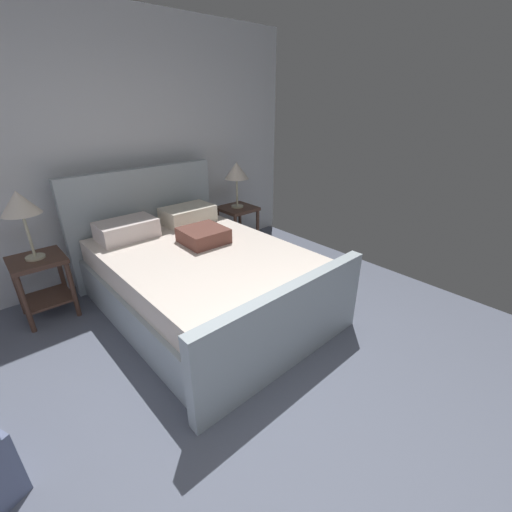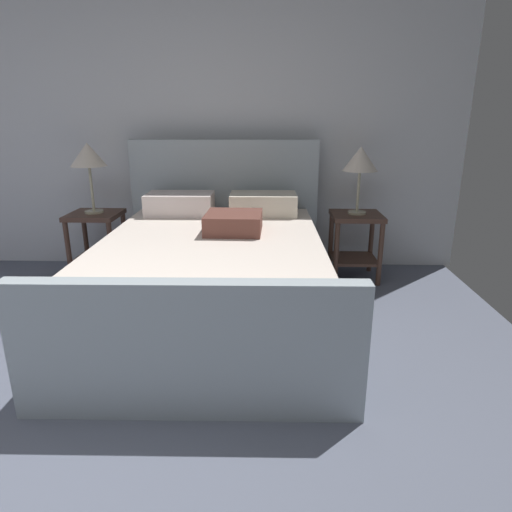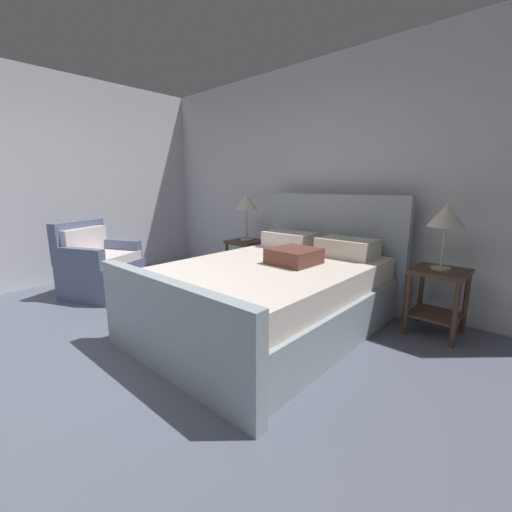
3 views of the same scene
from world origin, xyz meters
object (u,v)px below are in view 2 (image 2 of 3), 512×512
(bed, at_px, (214,271))
(table_lamp_right, at_px, (360,161))
(nightstand_right, at_px, (355,235))
(table_lamp_left, at_px, (88,156))
(nightstand_left, at_px, (97,234))

(bed, relative_size, table_lamp_right, 4.01)
(nightstand_right, xyz_separation_m, table_lamp_left, (-2.34, -0.04, 0.69))
(bed, xyz_separation_m, nightstand_left, (-1.17, 0.82, 0.05))
(nightstand_left, bearing_deg, table_lamp_left, 0.00)
(nightstand_right, bearing_deg, table_lamp_right, 0.00)
(nightstand_right, distance_m, table_lamp_left, 2.44)
(table_lamp_right, bearing_deg, bed, -143.81)
(bed, relative_size, nightstand_left, 3.89)
(nightstand_left, xyz_separation_m, table_lamp_left, (0.00, 0.00, 0.69))
(table_lamp_right, distance_m, table_lamp_left, 2.34)
(bed, relative_size, nightstand_right, 3.89)
(bed, xyz_separation_m, table_lamp_left, (-1.17, 0.82, 0.75))
(nightstand_left, bearing_deg, nightstand_right, 0.93)
(table_lamp_right, bearing_deg, table_lamp_left, -179.07)
(bed, height_order, table_lamp_left, bed)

